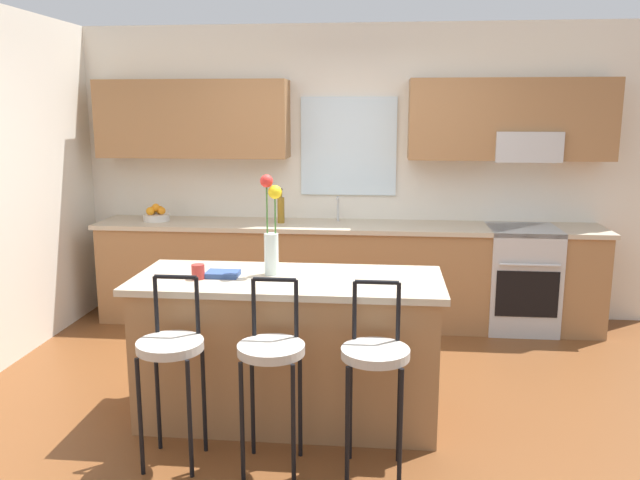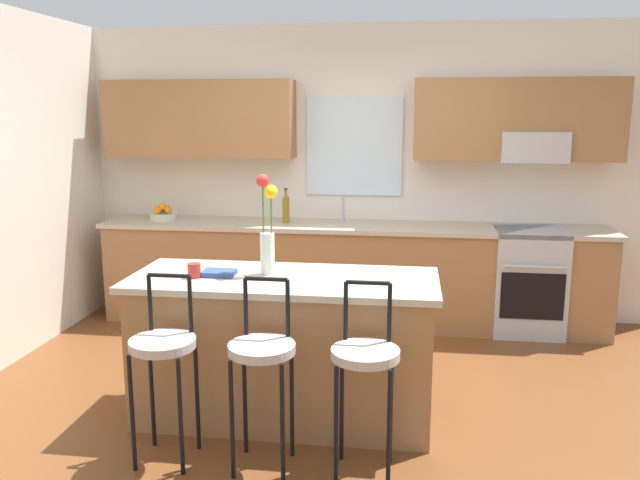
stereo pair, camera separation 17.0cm
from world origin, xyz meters
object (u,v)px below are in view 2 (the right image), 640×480
Objects in this scene: oven_range at (527,280)px; bar_stool_far at (365,362)px; flower_vase at (267,231)px; kitchen_island at (284,347)px; cookbook at (219,273)px; mug_ceramic at (194,271)px; bar_stool_near at (164,352)px; fruit_bowl_oranges at (163,214)px; bottle_olive_oil at (286,209)px; bar_stool_middle at (262,357)px.

bar_stool_far reaches higher than oven_range.
flower_vase is at bearing 134.93° from bar_stool_far.
kitchen_island is 1.82× the size of bar_stool_far.
bar_stool_far is (-1.25, -2.50, 0.18)m from oven_range.
mug_ceramic is at bearing -151.79° from cookbook.
flower_vase is at bearing 20.06° from mug_ceramic.
fruit_bowl_oranges is (-0.98, 2.53, 0.34)m from bar_stool_near.
bottle_olive_oil reaches higher than oven_range.
flower_vase reaches higher than oven_range.
kitchen_island is 2.05m from bottle_olive_oil.
bar_stool_near is 1.67× the size of flower_vase.
cookbook is at bearing -176.85° from kitchen_island.
bar_stool_near is 1.10m from bar_stool_far.
oven_range is at bearing 41.19° from cookbook.
oven_range is at bearing 43.99° from flower_vase.
bar_stool_middle is at bearing 180.00° from bar_stool_far.
bar_stool_middle is 4.34× the size of fruit_bowl_oranges.
bar_stool_far reaches higher than kitchen_island.
oven_range and kitchen_island have the same top height.
fruit_bowl_oranges is (-1.13, 1.96, 0.04)m from cookbook.
flower_vase reaches higher than cookbook.
fruit_bowl_oranges is at bearing 127.17° from flower_vase.
bar_stool_middle is 0.81m from mug_ceramic.
bar_stool_near reaches higher than mug_ceramic.
kitchen_island is at bearing 90.00° from bar_stool_middle.
bar_stool_far is (1.10, 0.00, 0.00)m from bar_stool_near.
mug_ceramic is at bearing -170.10° from kitchen_island.
kitchen_island is 1.82× the size of bar_stool_near.
bar_stool_far is at bearing -24.96° from mug_ceramic.
fruit_bowl_oranges reaches higher than bar_stool_far.
flower_vase is (-0.11, 0.06, 0.73)m from kitchen_island.
flower_vase is 2.36m from fruit_bowl_oranges.
flower_vase is (0.44, 0.66, 0.56)m from bar_stool_near.
bar_stool_middle is 2.98m from fruit_bowl_oranges.
cookbook is (-0.95, 0.58, 0.30)m from bar_stool_far.
oven_range is 2.91× the size of bottle_olive_oil.
bar_stool_middle is at bearing -90.00° from kitchen_island.
bottle_olive_oil is (-0.24, 1.87, -0.15)m from flower_vase.
bar_stool_middle is at bearing -125.71° from oven_range.
kitchen_island is 0.74m from mug_ceramic.
bottle_olive_oil is at bearing 88.54° from cookbook.
cookbook is (-0.40, -0.02, 0.47)m from kitchen_island.
oven_range is at bearing -0.66° from bottle_olive_oil.
bar_stool_near is at bearing 180.00° from bar_stool_middle.
bar_stool_near is 11.58× the size of mug_ceramic.
bar_stool_middle is 1.67× the size of flower_vase.
bar_stool_near is 1.00× the size of bar_stool_middle.
bar_stool_far is at bearing -70.35° from bottle_olive_oil.
fruit_bowl_oranges reaches higher than bar_stool_near.
fruit_bowl_oranges is at bearing 128.32° from kitchen_island.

